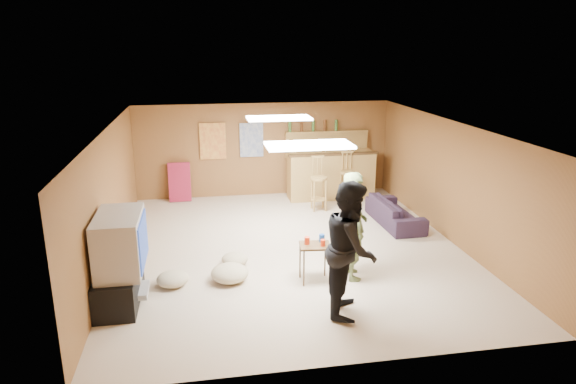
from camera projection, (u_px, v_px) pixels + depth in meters
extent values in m
plane|color=#C2AE94|center=(290.00, 249.00, 9.17)|extent=(7.00, 7.00, 0.00)
cube|color=silver|center=(290.00, 126.00, 8.56)|extent=(6.00, 7.00, 0.02)
cube|color=brown|center=(264.00, 150.00, 12.17)|extent=(6.00, 0.02, 2.20)
cube|color=brown|center=(347.00, 277.00, 5.55)|extent=(6.00, 0.02, 2.20)
cube|color=brown|center=(109.00, 198.00, 8.37)|extent=(0.02, 7.00, 2.20)
cube|color=brown|center=(452.00, 182.00, 9.36)|extent=(0.02, 7.00, 2.20)
cube|color=black|center=(119.00, 285.00, 7.23)|extent=(0.55, 1.30, 0.50)
cube|color=#B2B2B7|center=(136.00, 291.00, 7.30)|extent=(0.35, 0.50, 0.08)
cube|color=#B2B2B7|center=(120.00, 242.00, 7.06)|extent=(0.60, 1.10, 0.80)
cube|color=navy|center=(143.00, 241.00, 7.12)|extent=(0.02, 0.95, 0.65)
cube|color=olive|center=(331.00, 175.00, 12.06)|extent=(2.00, 0.60, 1.10)
cube|color=#3C2713|center=(334.00, 154.00, 11.66)|extent=(2.10, 0.12, 0.05)
cube|color=olive|center=(327.00, 132.00, 12.21)|extent=(2.00, 0.18, 0.05)
cube|color=olive|center=(326.00, 144.00, 12.32)|extent=(2.00, 0.14, 0.60)
cube|color=#BF3F26|center=(213.00, 141.00, 11.87)|extent=(0.60, 0.03, 0.85)
cube|color=#334C99|center=(252.00, 140.00, 12.02)|extent=(0.55, 0.03, 0.80)
cube|color=#9E1D3C|center=(180.00, 182.00, 11.84)|extent=(0.50, 0.26, 0.91)
cube|color=white|center=(309.00, 145.00, 7.15)|extent=(1.20, 0.60, 0.04)
cube|color=white|center=(279.00, 118.00, 9.70)|extent=(1.20, 0.60, 0.04)
imported|color=#54643A|center=(354.00, 226.00, 7.86)|extent=(0.43, 0.64, 1.70)
imported|color=black|center=(351.00, 248.00, 6.81)|extent=(0.95, 1.07, 1.84)
imported|color=black|center=(395.00, 212.00, 10.38)|extent=(0.71, 1.72, 0.50)
cube|color=#3C2713|center=(315.00, 263.00, 7.86)|extent=(0.50, 0.42, 0.60)
cylinder|color=red|center=(307.00, 241.00, 7.78)|extent=(0.11, 0.11, 0.11)
cylinder|color=red|center=(323.00, 243.00, 7.71)|extent=(0.07, 0.07, 0.10)
cylinder|color=#154194|center=(322.00, 238.00, 7.87)|extent=(0.11, 0.11, 0.12)
ellipsoid|color=tan|center=(230.00, 273.00, 7.90)|extent=(0.74, 0.74, 0.26)
ellipsoid|color=tan|center=(235.00, 259.00, 8.49)|extent=(0.51, 0.51, 0.20)
ellipsoid|color=tan|center=(173.00, 279.00, 7.76)|extent=(0.49, 0.49, 0.22)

